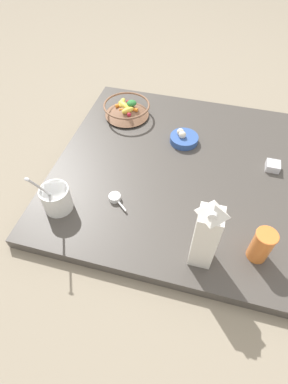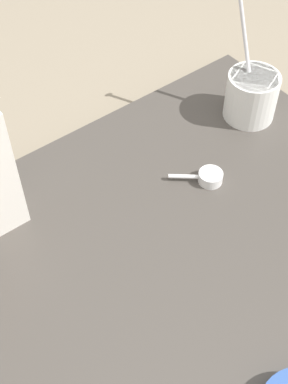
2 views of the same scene
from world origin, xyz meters
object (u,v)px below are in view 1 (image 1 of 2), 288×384
at_px(yogurt_tub, 56,198).
at_px(spice_jar, 273,166).
at_px(drinking_cup, 262,245).
at_px(fruit_bowl, 127,109).
at_px(garlic_bowl, 184,138).
at_px(milk_carton, 206,234).

relative_size(yogurt_tub, spice_jar, 4.43).
distance_m(yogurt_tub, drinking_cup, 0.74).
relative_size(fruit_bowl, yogurt_tub, 0.93).
bearing_deg(fruit_bowl, drinking_cup, -44.29).
distance_m(yogurt_tub, spice_jar, 0.90).
bearing_deg(garlic_bowl, yogurt_tub, -128.01).
xyz_separation_m(spice_jar, garlic_bowl, (-0.40, 0.08, 0.00)).
xyz_separation_m(fruit_bowl, milk_carton, (0.47, -0.70, 0.11)).
distance_m(fruit_bowl, spice_jar, 0.74).
height_order(drinking_cup, spice_jar, drinking_cup).
bearing_deg(spice_jar, fruit_bowl, 164.34).
xyz_separation_m(milk_carton, spice_jar, (0.24, 0.50, -0.13)).
bearing_deg(fruit_bowl, yogurt_tub, -97.34).
xyz_separation_m(yogurt_tub, spice_jar, (0.79, 0.43, -0.04)).
xyz_separation_m(milk_carton, yogurt_tub, (-0.55, 0.07, -0.09)).
bearing_deg(milk_carton, fruit_bowl, 124.03).
bearing_deg(yogurt_tub, fruit_bowl, 82.66).
relative_size(yogurt_tub, drinking_cup, 1.91).
bearing_deg(fruit_bowl, spice_jar, -15.66).
bearing_deg(garlic_bowl, milk_carton, -74.57).
bearing_deg(garlic_bowl, fruit_bowl, 158.60).
distance_m(drinking_cup, garlic_bowl, 0.62).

